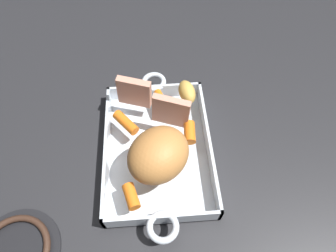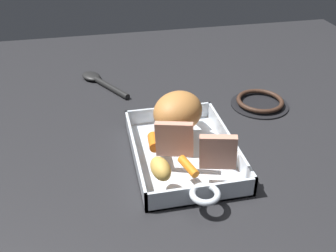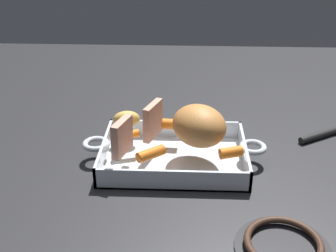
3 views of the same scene
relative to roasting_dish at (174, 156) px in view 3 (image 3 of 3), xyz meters
name	(u,v)px [view 3 (image 3 of 3)]	position (x,y,z in m)	size (l,w,h in m)	color
ground_plane	(174,161)	(0.00, 0.00, -0.01)	(1.76, 1.76, 0.00)	#232326
roasting_dish	(174,156)	(0.00, 0.00, 0.00)	(0.40, 0.22, 0.05)	silver
pork_roast	(199,125)	(0.05, 0.00, 0.08)	(0.12, 0.11, 0.09)	#BC7A3D
roast_slice_thin	(153,120)	(-0.05, 0.03, 0.07)	(0.01, 0.08, 0.08)	tan
roast_slice_thick	(122,137)	(-0.11, -0.04, 0.07)	(0.02, 0.07, 0.07)	tan
baby_carrot_short	(151,154)	(-0.05, -0.07, 0.04)	(0.02, 0.02, 0.06)	orange
baby_carrot_center_right	(231,152)	(0.12, -0.05, 0.04)	(0.02, 0.02, 0.05)	orange
baby_carrot_southeast	(127,135)	(-0.10, 0.02, 0.04)	(0.02, 0.02, 0.05)	orange
baby_carrot_southwest	(171,124)	(-0.01, 0.07, 0.05)	(0.02, 0.02, 0.05)	orange
potato_near_roast	(127,119)	(-0.11, 0.07, 0.05)	(0.06, 0.04, 0.04)	gold
stove_burner_rear	(283,245)	(0.19, -0.27, 0.00)	(0.16, 0.16, 0.02)	black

